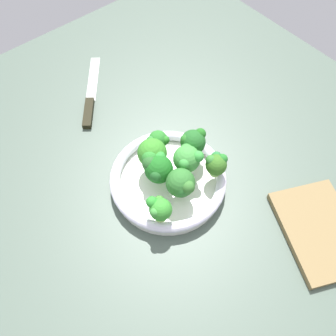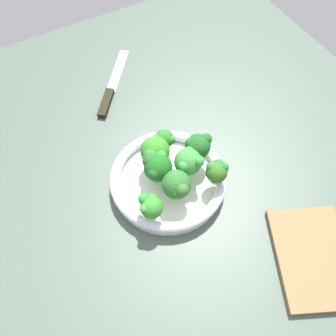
{
  "view_description": "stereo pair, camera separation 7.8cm",
  "coord_description": "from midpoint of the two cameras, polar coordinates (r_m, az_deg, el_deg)",
  "views": [
    {
      "loc": [
        33.55,
        -26.19,
        73.16
      ],
      "look_at": [
        1.07,
        0.71,
        7.19
      ],
      "focal_mm": 39.12,
      "sensor_mm": 36.0,
      "label": 1
    },
    {
      "loc": [
        37.96,
        -19.73,
        73.16
      ],
      "look_at": [
        1.07,
        0.71,
        7.19
      ],
      "focal_mm": 39.12,
      "sensor_mm": 36.0,
      "label": 2
    }
  ],
  "objects": [
    {
      "name": "ground_plane",
      "position": [
        0.86,
        1.84,
        -2.91
      ],
      "size": [
        130.0,
        130.0,
        2.5
      ],
      "primitive_type": "cube",
      "color": "#47574B"
    },
    {
      "name": "bowl",
      "position": [
        0.83,
        2.71,
        -2.1
      ],
      "size": [
        26.18,
        26.18,
        4.19
      ],
      "color": "white",
      "rests_on": "ground_plane"
    },
    {
      "name": "broccoli_floret_0",
      "position": [
        0.79,
        0.98,
        2.36
      ],
      "size": [
        7.18,
        6.98,
        7.54
      ],
      "color": "#8DCC5A",
      "rests_on": "bowl"
    },
    {
      "name": "broccoli_floret_1",
      "position": [
        0.8,
        7.6,
        2.99
      ],
      "size": [
        5.63,
        6.11,
        7.07
      ],
      "color": "#A1D767",
      "rests_on": "bowl"
    },
    {
      "name": "broccoli_floret_2",
      "position": [
        0.78,
        10.42,
        -0.74
      ],
      "size": [
        4.85,
        4.98,
        5.77
      ],
      "color": "#9DD069",
      "rests_on": "bowl"
    },
    {
      "name": "broccoli_floret_3",
      "position": [
        0.78,
        6.04,
        0.77
      ],
      "size": [
        6.04,
        5.94,
        7.34
      ],
      "color": "#8FD370",
      "rests_on": "bowl"
    },
    {
      "name": "broccoli_floret_4",
      "position": [
        0.73,
        0.32,
        -6.27
      ],
      "size": [
        5.42,
        4.89,
        5.66
      ],
      "color": "#9FD162",
      "rests_on": "bowl"
    },
    {
      "name": "broccoli_floret_5",
      "position": [
        0.75,
        4.55,
        -2.89
      ],
      "size": [
        6.76,
        6.18,
        7.03
      ],
      "color": "#86BB5C",
      "rests_on": "bowl"
    },
    {
      "name": "broccoli_floret_6",
      "position": [
        0.82,
        2.13,
        4.29
      ],
      "size": [
        4.58,
        4.87,
        5.47
      ],
      "color": "#84CF65",
      "rests_on": "bowl"
    },
    {
      "name": "broccoli_floret_7",
      "position": [
        0.77,
        1.13,
        -0.09
      ],
      "size": [
        6.56,
        6.15,
        7.19
      ],
      "color": "#90D563",
      "rests_on": "bowl"
    },
    {
      "name": "knife",
      "position": [
        1.02,
        -6.77,
        11.72
      ],
      "size": [
        22.39,
        18.34,
        1.5
      ],
      "color": "silver",
      "rests_on": "ground_plane"
    },
    {
      "name": "cutting_board",
      "position": [
        0.83,
        24.23,
        -12.77
      ],
      "size": [
        25.71,
        22.54,
        1.6
      ],
      "primitive_type": "cube",
      "rotation": [
        0.0,
        0.0,
        -0.44
      ],
      "color": "olive",
      "rests_on": "ground_plane"
    }
  ]
}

